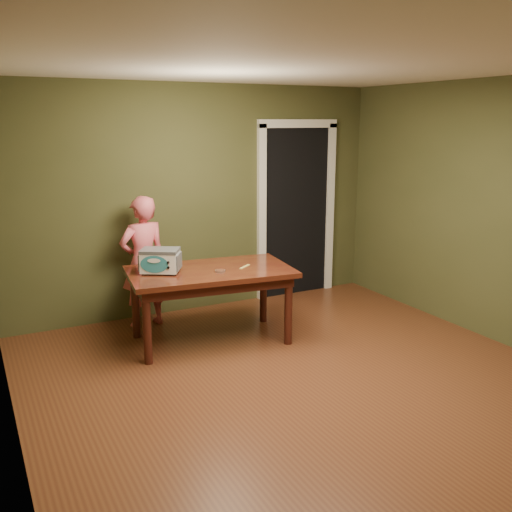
{
  "coord_description": "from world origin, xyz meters",
  "views": [
    {
      "loc": [
        -2.43,
        -3.61,
        2.19
      ],
      "look_at": [
        -0.04,
        1.0,
        0.95
      ],
      "focal_mm": 40.0,
      "sensor_mm": 36.0,
      "label": 1
    }
  ],
  "objects": [
    {
      "name": "room_shell",
      "position": [
        0.0,
        0.0,
        1.71
      ],
      "size": [
        4.52,
        5.02,
        2.61
      ],
      "color": "#444625",
      "rests_on": "ground"
    },
    {
      "name": "child",
      "position": [
        -0.78,
        2.2,
        0.71
      ],
      "size": [
        0.56,
        0.41,
        1.42
      ],
      "primitive_type": "imported",
      "rotation": [
        0.0,
        0.0,
        3.29
      ],
      "color": "#E15D6B",
      "rests_on": "floor"
    },
    {
      "name": "baking_pan",
      "position": [
        -0.27,
        1.31,
        0.76
      ],
      "size": [
        0.1,
        0.1,
        0.02
      ],
      "color": "silver",
      "rests_on": "dining_table"
    },
    {
      "name": "spatula",
      "position": [
        0.03,
        1.37,
        0.75
      ],
      "size": [
        0.16,
        0.13,
        0.01
      ],
      "primitive_type": "cube",
      "rotation": [
        0.0,
        0.0,
        0.62
      ],
      "color": "#D3C15C",
      "rests_on": "dining_table"
    },
    {
      "name": "dining_table",
      "position": [
        -0.32,
        1.45,
        0.65
      ],
      "size": [
        1.7,
        1.09,
        0.75
      ],
      "rotation": [
        0.0,
        0.0,
        -0.13
      ],
      "color": "#3A120D",
      "rests_on": "floor"
    },
    {
      "name": "floor",
      "position": [
        0.0,
        0.0,
        0.0
      ],
      "size": [
        5.0,
        5.0,
        0.0
      ],
      "primitive_type": "plane",
      "color": "#5D301A",
      "rests_on": "ground"
    },
    {
      "name": "toy_oven",
      "position": [
        -0.79,
        1.55,
        0.88
      ],
      "size": [
        0.44,
        0.4,
        0.23
      ],
      "rotation": [
        0.0,
        0.0,
        -0.54
      ],
      "color": "#4C4F54",
      "rests_on": "dining_table"
    },
    {
      "name": "doorway",
      "position": [
        1.3,
        2.78,
        1.06
      ],
      "size": [
        1.1,
        0.66,
        2.25
      ],
      "color": "black",
      "rests_on": "ground"
    }
  ]
}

